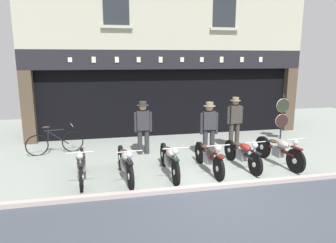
# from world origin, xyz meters

# --- Properties ---
(ground) EXTENTS (22.68, 22.00, 0.18)m
(ground) POSITION_xyz_m (0.00, -0.98, -0.04)
(ground) COLOR gray
(shop_facade) EXTENTS (10.98, 4.42, 6.43)m
(shop_facade) POSITION_xyz_m (0.00, 7.00, 1.73)
(shop_facade) COLOR black
(shop_facade) RESTS_ON ground
(motorcycle_far_left) EXTENTS (0.62, 1.95, 0.91)m
(motorcycle_far_left) POSITION_xyz_m (-3.12, 1.25, 0.42)
(motorcycle_far_left) COLOR black
(motorcycle_far_left) RESTS_ON ground
(motorcycle_left) EXTENTS (0.62, 2.10, 0.93)m
(motorcycle_left) POSITION_xyz_m (-2.04, 1.11, 0.43)
(motorcycle_left) COLOR black
(motorcycle_left) RESTS_ON ground
(motorcycle_center_left) EXTENTS (0.62, 2.08, 0.92)m
(motorcycle_center_left) POSITION_xyz_m (-0.90, 1.16, 0.43)
(motorcycle_center_left) COLOR black
(motorcycle_center_left) RESTS_ON ground
(motorcycle_center) EXTENTS (0.62, 2.01, 0.91)m
(motorcycle_center) POSITION_xyz_m (0.19, 1.18, 0.42)
(motorcycle_center) COLOR black
(motorcycle_center) RESTS_ON ground
(motorcycle_center_right) EXTENTS (0.62, 1.95, 0.90)m
(motorcycle_center_right) POSITION_xyz_m (1.20, 1.25, 0.41)
(motorcycle_center_right) COLOR black
(motorcycle_center_right) RESTS_ON ground
(motorcycle_right) EXTENTS (0.62, 2.04, 0.93)m
(motorcycle_right) POSITION_xyz_m (2.31, 1.24, 0.43)
(motorcycle_right) COLOR black
(motorcycle_right) RESTS_ON ground
(salesman_left) EXTENTS (0.56, 0.37, 1.69)m
(salesman_left) POSITION_xyz_m (-1.33, 3.08, 0.94)
(salesman_left) COLOR #2D2D33
(salesman_left) RESTS_ON ground
(shopkeeper_center) EXTENTS (0.56, 0.36, 1.71)m
(shopkeeper_center) POSITION_xyz_m (0.61, 2.39, 0.96)
(shopkeeper_center) COLOR #2D2D33
(shopkeeper_center) RESTS_ON ground
(salesman_right) EXTENTS (0.56, 0.34, 1.74)m
(salesman_right) POSITION_xyz_m (1.76, 3.06, 0.97)
(salesman_right) COLOR #38332D
(salesman_right) RESTS_ON ground
(tyre_sign_pole) EXTENTS (0.53, 0.06, 1.71)m
(tyre_sign_pole) POSITION_xyz_m (4.01, 3.84, 0.97)
(tyre_sign_pole) COLOR #232328
(tyre_sign_pole) RESTS_ON ground
(advert_board_near) EXTENTS (0.70, 0.03, 0.89)m
(advert_board_near) POSITION_xyz_m (-1.35, 5.40, 1.89)
(advert_board_near) COLOR silver
(advert_board_far) EXTENTS (0.76, 0.03, 0.95)m
(advert_board_far) POSITION_xyz_m (-2.37, 5.40, 1.76)
(advert_board_far) COLOR beige
(leaning_bicycle) EXTENTS (1.73, 0.59, 0.93)m
(leaning_bicycle) POSITION_xyz_m (-4.09, 3.71, 0.37)
(leaning_bicycle) COLOR black
(leaning_bicycle) RESTS_ON ground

